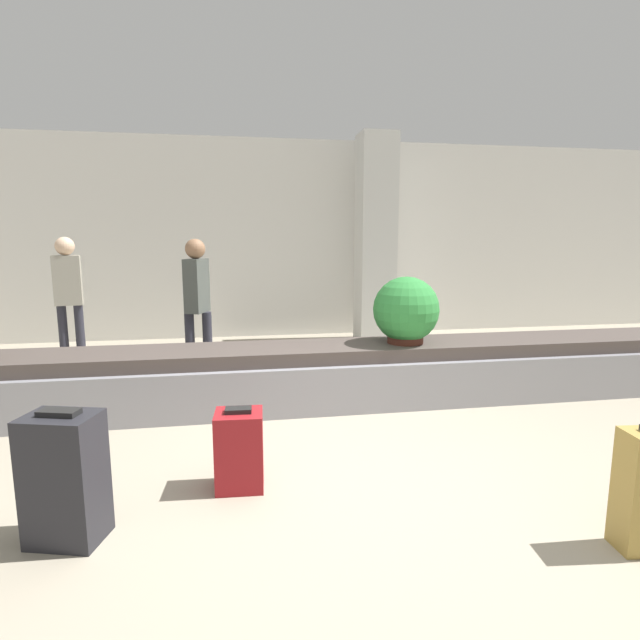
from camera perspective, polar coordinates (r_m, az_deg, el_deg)
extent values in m
plane|color=#9E937F|center=(3.61, 4.53, -17.42)|extent=(18.00, 18.00, 0.00)
cube|color=silver|center=(8.36, -4.26, 9.16)|extent=(18.00, 0.06, 3.20)
cube|color=gray|center=(4.99, 0.00, -6.91)|extent=(8.34, 0.84, 0.45)
cube|color=#4C423D|center=(4.91, 0.00, -3.63)|extent=(8.01, 0.68, 0.13)
cube|color=silver|center=(7.96, 6.35, 9.12)|extent=(0.55, 0.55, 3.20)
cube|color=#232328|center=(3.11, -27.14, -15.82)|extent=(0.43, 0.36, 0.71)
cube|color=black|center=(2.98, -27.68, -9.34)|extent=(0.22, 0.15, 0.03)
cube|color=maroon|center=(3.40, -9.19, -14.48)|extent=(0.32, 0.29, 0.51)
cube|color=black|center=(3.30, -9.32, -10.15)|extent=(0.17, 0.11, 0.03)
cylinder|color=#4C2319|center=(5.06, 9.72, -1.71)|extent=(0.36, 0.36, 0.16)
sphere|color=#2D7F38|center=(5.02, 9.81, 1.19)|extent=(0.66, 0.66, 0.66)
cylinder|color=#282833|center=(6.02, -14.61, -2.81)|extent=(0.11, 0.11, 0.78)
cylinder|color=#282833|center=(6.00, -12.71, -2.77)|extent=(0.11, 0.11, 0.78)
cube|color=#474C47|center=(5.90, -13.92, 3.82)|extent=(0.29, 0.36, 0.61)
sphere|color=#936B4C|center=(5.88, -14.08, 7.90)|extent=(0.23, 0.23, 0.23)
cylinder|color=#282833|center=(7.16, -27.25, -1.60)|extent=(0.11, 0.11, 0.79)
cylinder|color=#282833|center=(7.10, -25.71, -1.57)|extent=(0.11, 0.11, 0.79)
cube|color=gray|center=(7.04, -26.90, 4.06)|extent=(0.35, 0.23, 0.62)
sphere|color=beige|center=(7.02, -27.16, 7.52)|extent=(0.23, 0.23, 0.23)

